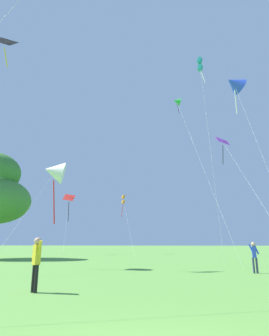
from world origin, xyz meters
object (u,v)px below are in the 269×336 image
object	(u,v)px
kite_black_large	(2,48)
kite_blue_delta	(234,84)
person_foreground_watcher	(36,259)
kite_white_distant	(54,171)
kite_green_small	(177,102)
kite_purple_streamer	(224,146)
kite_red_high	(69,203)
kite_teal_box	(200,66)
kite_orange_box	(123,200)
person_in_blue_jacket	(254,254)

from	to	relation	value
kite_black_large	kite_blue_delta	bearing A→B (deg)	26.46
kite_black_large	person_foreground_watcher	world-z (taller)	kite_black_large
kite_white_distant	person_foreground_watcher	bearing A→B (deg)	-70.63
kite_green_small	person_foreground_watcher	size ratio (longest dim) A/B	10.13
kite_purple_streamer	kite_red_high	world-z (taller)	kite_purple_streamer
kite_purple_streamer	kite_teal_box	bearing A→B (deg)	-138.67
kite_orange_box	kite_white_distant	world-z (taller)	kite_orange_box
kite_blue_delta	kite_green_small	size ratio (longest dim) A/B	1.07
kite_black_large	person_foreground_watcher	distance (m)	19.28
person_foreground_watcher	person_in_blue_jacket	bearing A→B (deg)	38.99
kite_orange_box	kite_green_small	bearing A→B (deg)	-61.53
kite_purple_streamer	person_in_blue_jacket	size ratio (longest dim) A/B	7.26
kite_teal_box	kite_black_large	bearing A→B (deg)	-156.42
kite_teal_box	person_foreground_watcher	bearing A→B (deg)	-116.69
kite_red_high	person_foreground_watcher	world-z (taller)	kite_red_high
kite_white_distant	person_foreground_watcher	size ratio (longest dim) A/B	4.53
kite_red_high	kite_teal_box	bearing A→B (deg)	-42.55
kite_orange_box	kite_red_high	distance (m)	8.42
person_in_blue_jacket	kite_orange_box	bearing A→B (deg)	111.39
kite_black_large	kite_teal_box	bearing A→B (deg)	23.58
kite_white_distant	kite_purple_streamer	xyz separation A→B (m)	(13.24, 8.47, 4.15)
kite_orange_box	kite_white_distant	bearing A→B (deg)	-92.14
kite_teal_box	kite_orange_box	bearing A→B (deg)	117.12
person_in_blue_jacket	kite_white_distant	bearing A→B (deg)	170.95
kite_black_large	kite_green_small	world-z (taller)	kite_black_large
kite_teal_box	kite_green_small	bearing A→B (deg)	112.87
kite_green_small	kite_red_high	world-z (taller)	kite_green_small
kite_purple_streamer	person_foreground_watcher	bearing A→B (deg)	-119.55
kite_orange_box	kite_black_large	size ratio (longest dim) A/B	0.61
person_in_blue_jacket	person_foreground_watcher	distance (m)	11.51
kite_green_small	kite_red_high	bearing A→B (deg)	144.10
kite_blue_delta	kite_black_large	distance (m)	22.08
kite_white_distant	kite_green_small	distance (m)	18.23
kite_blue_delta	person_in_blue_jacket	distance (m)	20.42
kite_green_small	person_foreground_watcher	distance (m)	26.88
kite_orange_box	kite_white_distant	distance (m)	26.69
kite_orange_box	kite_green_small	distance (m)	19.21
kite_red_high	person_in_blue_jacket	xyz separation A→B (m)	(18.75, -24.94, -6.29)
kite_black_large	kite_green_small	distance (m)	18.30
kite_red_high	person_foreground_watcher	xyz separation A→B (m)	(9.80, -32.19, -6.22)
kite_green_small	kite_blue_delta	bearing A→B (deg)	-19.85
kite_red_high	kite_green_small	bearing A→B (deg)	-35.90
kite_green_small	person_foreground_watcher	xyz separation A→B (m)	(-5.88, -20.83, -15.94)
kite_orange_box	kite_black_large	xyz separation A→B (m)	(-5.75, -26.89, 8.11)
kite_red_high	kite_blue_delta	bearing A→B (deg)	-32.02
kite_blue_delta	kite_orange_box	bearing A→B (deg)	129.29
kite_orange_box	kite_teal_box	bearing A→B (deg)	-62.88
person_foreground_watcher	kite_white_distant	bearing A→B (deg)	109.37
kite_blue_delta	kite_black_large	bearing A→B (deg)	-153.54
kite_teal_box	kite_purple_streamer	size ratio (longest dim) A/B	1.63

